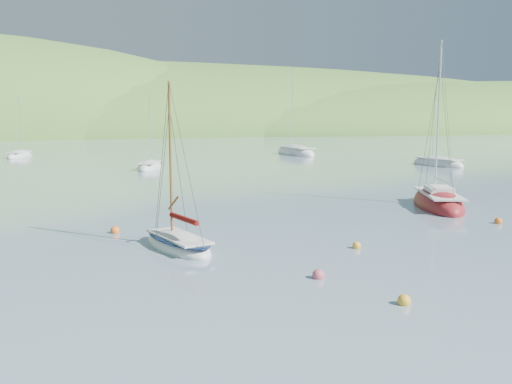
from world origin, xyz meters
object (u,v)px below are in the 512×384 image
object	(u,v)px
distant_sloop_c	(19,156)
sloop_red	(438,204)
distant_sloop_d	(438,164)
distant_sloop_a	(150,167)
distant_sloop_b	(296,153)
daysailer_white	(178,244)

from	to	relation	value
distant_sloop_c	sloop_red	bearing A→B (deg)	-42.62
distant_sloop_d	distant_sloop_a	bearing A→B (deg)	156.01
sloop_red	distant_sloop_a	world-z (taller)	sloop_red
distant_sloop_b	distant_sloop_c	size ratio (longest dim) A/B	1.47
distant_sloop_a	distant_sloop_c	world-z (taller)	distant_sloop_c
sloop_red	distant_sloop_c	bearing A→B (deg)	141.22
distant_sloop_a	distant_sloop_d	size ratio (longest dim) A/B	0.89
daysailer_white	distant_sloop_c	size ratio (longest dim) A/B	0.88
daysailer_white	distant_sloop_d	distance (m)	47.37
distant_sloop_c	daysailer_white	bearing A→B (deg)	-60.89
distant_sloop_a	distant_sloop_b	bearing A→B (deg)	52.58
distant_sloop_a	daysailer_white	bearing A→B (deg)	-75.47
daysailer_white	distant_sloop_d	world-z (taller)	distant_sloop_d
daysailer_white	sloop_red	distance (m)	19.23
daysailer_white	sloop_red	world-z (taller)	sloop_red
distant_sloop_c	distant_sloop_d	size ratio (longest dim) A/B	0.90
distant_sloop_a	distant_sloop_c	distance (m)	26.56
daysailer_white	distant_sloop_d	bearing A→B (deg)	25.29
distant_sloop_c	distant_sloop_d	xyz separation A→B (m)	(47.61, -27.75, 0.01)
distant_sloop_c	distant_sloop_d	bearing A→B (deg)	-12.68
distant_sloop_b	daysailer_white	bearing A→B (deg)	-122.97
daysailer_white	distant_sloop_a	distance (m)	37.43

